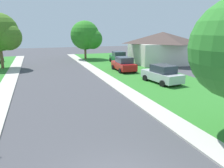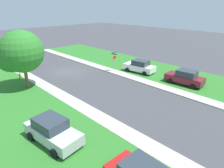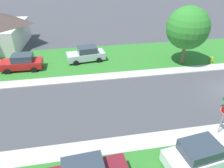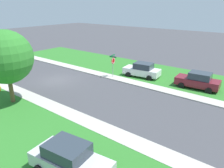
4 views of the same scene
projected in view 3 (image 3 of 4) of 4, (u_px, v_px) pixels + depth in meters
name	position (u px, v px, depth m)	size (l,w,h in m)	color
sidewalk_east	(94.00, 78.00, 22.02)	(1.40, 56.00, 0.10)	#B7B2A8
lawn_east	(90.00, 59.00, 26.02)	(8.00, 56.00, 0.08)	#2D7528
sidewalk_west	(109.00, 146.00, 14.04)	(1.40, 56.00, 0.10)	#B7B2A8
stop_sign_far_corner	(224.00, 112.00, 14.15)	(0.92, 0.92, 2.77)	#9E9EA3
car_red_kerbside_mid	(22.00, 62.00, 23.20)	(2.12, 4.34, 1.76)	red
car_white_behind_trees	(201.00, 155.00, 12.36)	(2.46, 4.50, 1.76)	white
car_silver_across_road	(86.00, 54.00, 25.17)	(2.44, 4.49, 1.76)	silver
tree_sidewalk_near	(188.00, 29.00, 23.19)	(4.86, 4.52, 6.40)	brown
fire_hydrant	(212.00, 60.00, 24.87)	(0.38, 0.22, 0.83)	gold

